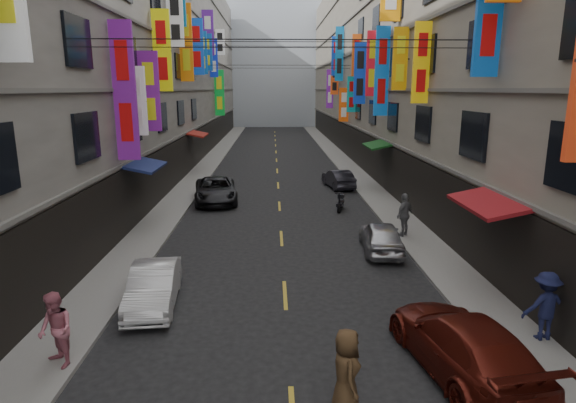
{
  "coord_description": "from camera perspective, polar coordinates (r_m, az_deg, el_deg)",
  "views": [
    {
      "loc": [
        -0.37,
        3.66,
        6.44
      ],
      "look_at": [
        -0.1,
        11.8,
        4.53
      ],
      "focal_mm": 30.0,
      "sensor_mm": 36.0,
      "label": 1
    }
  ],
  "objects": [
    {
      "name": "pedestrian_lfar",
      "position": [
        12.66,
        -25.84,
        -13.57
      ],
      "size": [
        1.05,
        1.04,
        1.81
      ],
      "primitive_type": "imported",
      "rotation": [
        0.0,
        0.0,
        -0.77
      ],
      "color": "#C26677",
      "rests_on": "sidewalk_left"
    },
    {
      "name": "car_right_far",
      "position": [
        32.21,
        5.98,
        2.69
      ],
      "size": [
        1.92,
        3.89,
        1.22
      ],
      "primitive_type": "imported",
      "rotation": [
        0.0,
        0.0,
        3.31
      ],
      "color": "#28262E",
      "rests_on": "ground"
    },
    {
      "name": "building_row_left",
      "position": [
        40.18,
        -19.53,
        16.81
      ],
      "size": [
        10.14,
        90.0,
        19.0
      ],
      "color": "gray",
      "rests_on": "ground"
    },
    {
      "name": "pedestrian_rnear",
      "position": [
        14.22,
        28.21,
        -10.83
      ],
      "size": [
        1.22,
        0.7,
        1.82
      ],
      "primitive_type": "imported",
      "rotation": [
        0.0,
        0.0,
        3.23
      ],
      "color": "#15193B",
      "rests_on": "sidewalk_right"
    },
    {
      "name": "car_left_far",
      "position": [
        28.27,
        -8.58,
        1.33
      ],
      "size": [
        2.99,
        5.35,
        1.41
      ],
      "primitive_type": "imported",
      "rotation": [
        0.0,
        0.0,
        0.13
      ],
      "color": "black",
      "rests_on": "ground"
    },
    {
      "name": "pedestrian_crossing",
      "position": [
        10.26,
        6.9,
        -19.47
      ],
      "size": [
        0.68,
        0.95,
        1.84
      ],
      "primitive_type": "imported",
      "rotation": [
        0.0,
        0.0,
        1.65
      ],
      "color": "#46311C",
      "rests_on": "ground"
    },
    {
      "name": "haze_block",
      "position": [
        88.46,
        -1.68,
        16.14
      ],
      "size": [
        18.0,
        8.0,
        22.0
      ],
      "primitive_type": "cube",
      "color": "#A6AFB9",
      "rests_on": "ground"
    },
    {
      "name": "sidewalk_right",
      "position": [
        39.38,
        7.49,
        3.75
      ],
      "size": [
        2.0,
        90.0,
        0.12
      ],
      "primitive_type": "cube",
      "color": "slate",
      "rests_on": "ground"
    },
    {
      "name": "shop_signage",
      "position": [
        31.33,
        -1.99,
        17.97
      ],
      "size": [
        14.0,
        55.0,
        11.5
      ],
      "color": "#100D9B",
      "rests_on": "ground"
    },
    {
      "name": "car_right_near",
      "position": [
        12.23,
        20.1,
        -15.62
      ],
      "size": [
        2.75,
        5.18,
        1.43
      ],
      "primitive_type": "imported",
      "rotation": [
        0.0,
        0.0,
        3.3
      ],
      "color": "#5C180F",
      "rests_on": "ground"
    },
    {
      "name": "street_awnings",
      "position": [
        22.62,
        -4.11,
        4.4
      ],
      "size": [
        13.99,
        35.2,
        0.41
      ],
      "color": "#155129",
      "rests_on": "ground"
    },
    {
      "name": "car_left_mid",
      "position": [
        15.31,
        -15.65,
        -9.65
      ],
      "size": [
        1.66,
        3.89,
        1.25
      ],
      "primitive_type": "imported",
      "rotation": [
        0.0,
        0.0,
        0.09
      ],
      "color": "silver",
      "rests_on": "ground"
    },
    {
      "name": "sidewalk_left",
      "position": [
        39.27,
        -10.1,
        3.63
      ],
      "size": [
        2.0,
        90.0,
        0.12
      ],
      "primitive_type": "cube",
      "color": "slate",
      "rests_on": "ground"
    },
    {
      "name": "building_row_right",
      "position": [
        40.39,
        16.71,
        16.98
      ],
      "size": [
        10.14,
        90.0,
        19.0
      ],
      "color": "gray",
      "rests_on": "ground"
    },
    {
      "name": "overhead_cables",
      "position": [
        26.45,
        -1.11,
        18.3
      ],
      "size": [
        14.0,
        38.04,
        1.24
      ],
      "color": "black",
      "rests_on": "ground"
    },
    {
      "name": "scooter_far_right",
      "position": [
        26.32,
        6.24,
        -0.06
      ],
      "size": [
        0.7,
        1.77,
        1.14
      ],
      "rotation": [
        0.0,
        0.0,
        2.89
      ],
      "color": "black",
      "rests_on": "ground"
    },
    {
      "name": "lane_markings",
      "position": [
        35.92,
        -1.24,
        2.86
      ],
      "size": [
        0.12,
        80.2,
        0.01
      ],
      "color": "gold",
      "rests_on": "ground"
    },
    {
      "name": "car_right_mid",
      "position": [
        19.81,
        11.0,
        -4.1
      ],
      "size": [
        1.76,
        3.82,
        1.27
      ],
      "primitive_type": "imported",
      "rotation": [
        0.0,
        0.0,
        3.07
      ],
      "color": "#B7B7BC",
      "rests_on": "ground"
    },
    {
      "name": "pedestrian_rfar",
      "position": [
        21.68,
        13.64,
        -1.52
      ],
      "size": [
        1.25,
        1.24,
        1.91
      ],
      "primitive_type": "imported",
      "rotation": [
        0.0,
        0.0,
        3.9
      ],
      "color": "slate",
      "rests_on": "sidewalk_right"
    }
  ]
}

